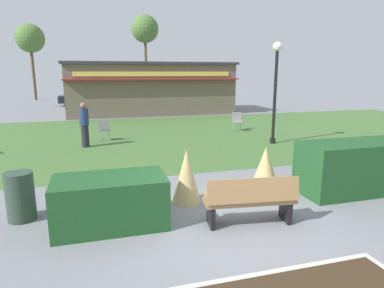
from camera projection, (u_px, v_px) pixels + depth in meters
name	position (u px, v px, depth m)	size (l,w,h in m)	color
ground_plane	(229.00, 228.00, 6.05)	(80.00, 80.00, 0.00)	slate
lawn_patch	(150.00, 136.00, 14.86)	(36.00, 12.00, 0.01)	#446B33
park_bench	(250.00, 200.00, 6.10)	(1.75, 0.73, 0.95)	#9E7547
hedge_left	(111.00, 202.00, 6.08)	(2.02, 1.10, 0.93)	#1E4C23
hedge_right	(355.00, 167.00, 7.79)	(2.63, 1.10, 1.21)	#1E4C23
ornamental_grass_behind_left	(186.00, 176.00, 7.16)	(0.63, 0.63, 1.18)	tan
ornamental_grass_behind_right	(265.00, 169.00, 7.87)	(0.72, 0.72, 1.08)	tan
lamppost_mid	(276.00, 80.00, 12.79)	(0.36, 0.36, 3.92)	black
trash_bin	(20.00, 196.00, 6.32)	(0.52, 0.52, 0.94)	#2D4233
food_kiosk	(150.00, 88.00, 22.79)	(11.16, 4.72, 3.43)	#6B5B4C
cafe_chair_west	(237.00, 120.00, 16.05)	(0.52, 0.52, 0.89)	gray
cafe_chair_center	(104.00, 128.00, 13.64)	(0.45, 0.45, 0.89)	gray
person_strolling	(84.00, 125.00, 12.46)	(0.34, 0.34, 1.69)	#23232D
parked_car_west_slot	(85.00, 98.00, 28.56)	(4.27, 2.19, 1.20)	black
parked_car_center_slot	(149.00, 96.00, 30.05)	(4.35, 2.34, 1.20)	silver
parked_car_east_slot	(205.00, 95.00, 31.47)	(4.30, 2.24, 1.20)	#2D6638
tree_left_bg	(145.00, 30.00, 34.04)	(2.80, 2.80, 8.54)	brown
tree_right_bg	(30.00, 39.00, 32.88)	(2.80, 2.80, 7.49)	brown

